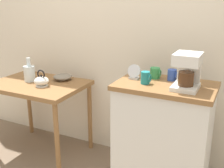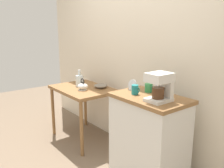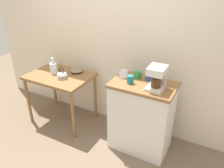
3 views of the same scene
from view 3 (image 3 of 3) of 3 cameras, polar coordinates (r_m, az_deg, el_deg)
ground_plane at (r=3.28m, az=-4.09°, el=-12.30°), size 8.00×8.00×0.00m
back_wall at (r=3.01m, az=1.84°, el=13.95°), size 4.40×0.10×2.80m
wooden_table at (r=3.30m, az=-13.00°, el=0.79°), size 0.89×0.64×0.75m
kitchen_counter at (r=2.82m, az=7.46°, el=-8.18°), size 0.75×0.49×0.92m
bowl_stoneware at (r=3.29m, az=-9.03°, el=3.45°), size 0.18×0.18×0.06m
teakettle at (r=3.14m, az=-12.56°, el=2.31°), size 0.17×0.14×0.16m
glass_carafe_vase at (r=3.31m, az=-14.62°, el=4.01°), size 0.11×0.11×0.23m
coffee_maker at (r=2.45m, az=11.43°, el=1.93°), size 0.18×0.22×0.26m
mug_blue at (r=2.66m, az=9.35°, el=1.83°), size 0.08×0.07×0.09m
mug_tall_green at (r=2.70m, az=6.56°, el=2.40°), size 0.09×0.08×0.09m
mug_dark_teal at (r=2.56m, az=4.66°, el=1.15°), size 0.07×0.07×0.09m
table_clock at (r=2.66m, az=2.90°, el=2.46°), size 0.11×0.05×0.12m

